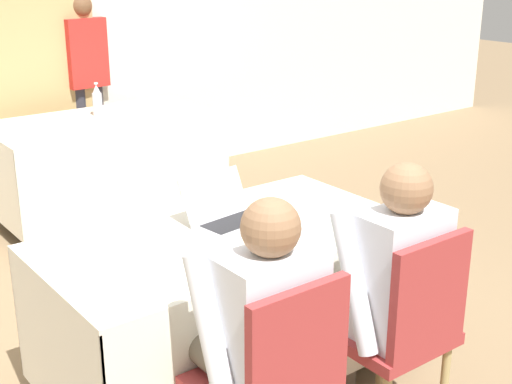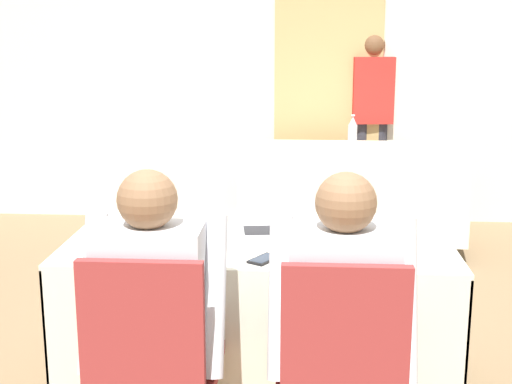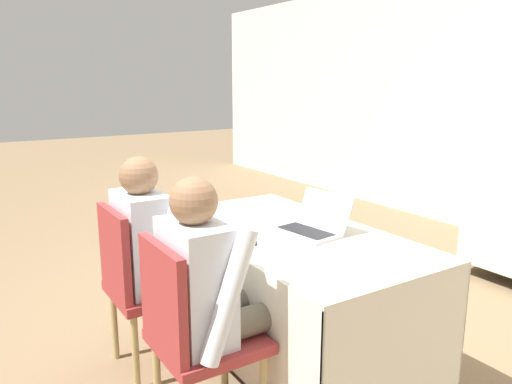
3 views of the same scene
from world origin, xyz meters
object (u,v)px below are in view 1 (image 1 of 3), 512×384
(person_white_shirt, at_px, (385,280))
(person_red_shirt, at_px, (86,79))
(chair_near_right, at_px, (402,325))
(laptop, at_px, (229,215))
(person_checkered_shirt, at_px, (256,329))
(water_bottle, at_px, (97,101))
(chair_near_left, at_px, (274,382))
(cell_phone, at_px, (278,253))

(person_white_shirt, distance_m, person_red_shirt, 3.77)
(chair_near_right, bearing_deg, laptop, -73.74)
(person_white_shirt, height_order, person_red_shirt, person_red_shirt)
(person_white_shirt, bearing_deg, person_checkered_shirt, 0.00)
(laptop, height_order, person_white_shirt, person_white_shirt)
(laptop, xyz_separation_m, person_white_shirt, (0.24, -0.73, -0.11))
(water_bottle, distance_m, person_checkered_shirt, 3.24)
(chair_near_right, bearing_deg, chair_near_left, 0.00)
(water_bottle, height_order, chair_near_right, water_bottle)
(person_red_shirt, bearing_deg, cell_phone, -107.28)
(cell_phone, bearing_deg, laptop, 116.04)
(chair_near_left, bearing_deg, person_red_shirt, -105.70)
(laptop, relative_size, person_red_shirt, 0.24)
(water_bottle, distance_m, chair_near_left, 3.35)
(cell_phone, distance_m, person_white_shirt, 0.44)
(person_red_shirt, bearing_deg, chair_near_right, -101.84)
(cell_phone, distance_m, chair_near_left, 0.61)
(chair_near_right, bearing_deg, person_red_shirt, -96.44)
(cell_phone, distance_m, water_bottle, 2.84)
(person_white_shirt, bearing_deg, person_red_shirt, -96.62)
(laptop, xyz_separation_m, cell_phone, (-0.04, -0.41, -0.04))
(chair_near_left, relative_size, chair_near_right, 1.00)
(cell_phone, height_order, person_white_shirt, person_white_shirt)
(laptop, relative_size, chair_near_right, 0.42)
(person_checkered_shirt, bearing_deg, water_bottle, -105.84)
(laptop, distance_m, person_checkered_shirt, 0.84)
(water_bottle, height_order, person_red_shirt, person_red_shirt)
(cell_phone, xyz_separation_m, person_checkered_shirt, (-0.36, -0.33, -0.08))
(water_bottle, bearing_deg, person_checkered_shirt, -105.84)
(person_checkered_shirt, height_order, person_red_shirt, person_red_shirt)
(water_bottle, relative_size, person_checkered_shirt, 0.21)
(chair_near_right, bearing_deg, cell_phone, -56.48)
(cell_phone, xyz_separation_m, chair_near_left, (-0.36, -0.43, -0.24))
(cell_phone, relative_size, chair_near_right, 0.17)
(chair_near_left, distance_m, chair_near_right, 0.65)
(water_bottle, xyz_separation_m, person_red_shirt, (0.20, 0.62, 0.06))
(cell_phone, height_order, chair_near_right, chair_near_right)
(laptop, relative_size, water_bottle, 1.56)
(water_bottle, relative_size, person_red_shirt, 0.16)
(person_white_shirt, bearing_deg, laptop, -71.58)
(chair_near_left, xyz_separation_m, person_checkered_shirt, (0.00, 0.10, 0.16))
(person_checkered_shirt, relative_size, person_red_shirt, 0.74)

